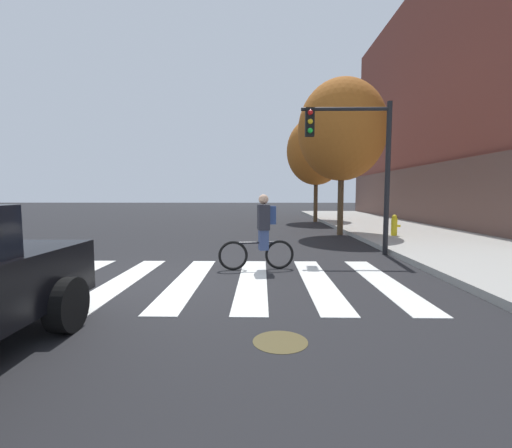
{
  "coord_description": "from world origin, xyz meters",
  "views": [
    {
      "loc": [
        1.92,
        -6.65,
        1.7
      ],
      "look_at": [
        1.77,
        2.15,
        0.94
      ],
      "focal_mm": 24.47,
      "sensor_mm": 36.0,
      "label": 1
    }
  ],
  "objects_px": {
    "cyclist": "(262,232)",
    "fire_hydrant": "(394,225)",
    "traffic_light_near": "(358,151)",
    "street_tree_near": "(342,130)",
    "manhole_cover": "(280,341)",
    "street_tree_mid": "(316,151)"
  },
  "relations": [
    {
      "from": "cyclist",
      "to": "street_tree_near",
      "type": "bearing_deg",
      "value": 64.22
    },
    {
      "from": "street_tree_near",
      "to": "street_tree_mid",
      "type": "height_order",
      "value": "street_tree_near"
    },
    {
      "from": "traffic_light_near",
      "to": "street_tree_near",
      "type": "height_order",
      "value": "street_tree_near"
    },
    {
      "from": "manhole_cover",
      "to": "street_tree_mid",
      "type": "bearing_deg",
      "value": 80.01
    },
    {
      "from": "street_tree_mid",
      "to": "traffic_light_near",
      "type": "bearing_deg",
      "value": -93.18
    },
    {
      "from": "fire_hydrant",
      "to": "street_tree_near",
      "type": "bearing_deg",
      "value": 139.05
    },
    {
      "from": "cyclist",
      "to": "fire_hydrant",
      "type": "relative_size",
      "value": 2.18
    },
    {
      "from": "traffic_light_near",
      "to": "street_tree_mid",
      "type": "bearing_deg",
      "value": 86.82
    },
    {
      "from": "manhole_cover",
      "to": "traffic_light_near",
      "type": "bearing_deg",
      "value": 67.48
    },
    {
      "from": "traffic_light_near",
      "to": "cyclist",
      "type": "bearing_deg",
      "value": -142.9
    },
    {
      "from": "cyclist",
      "to": "fire_hydrant",
      "type": "height_order",
      "value": "cyclist"
    },
    {
      "from": "manhole_cover",
      "to": "street_tree_near",
      "type": "distance_m",
      "value": 11.82
    },
    {
      "from": "street_tree_near",
      "to": "street_tree_mid",
      "type": "xyz_separation_m",
      "value": [
        0.02,
        6.81,
        -0.01
      ]
    },
    {
      "from": "manhole_cover",
      "to": "street_tree_mid",
      "type": "xyz_separation_m",
      "value": [
        3.07,
        17.4,
        4.26
      ]
    },
    {
      "from": "manhole_cover",
      "to": "fire_hydrant",
      "type": "bearing_deg",
      "value": 62.59
    },
    {
      "from": "cyclist",
      "to": "street_tree_near",
      "type": "relative_size",
      "value": 0.27
    },
    {
      "from": "traffic_light_near",
      "to": "street_tree_mid",
      "type": "xyz_separation_m",
      "value": [
        0.64,
        11.55,
        1.4
      ]
    },
    {
      "from": "manhole_cover",
      "to": "street_tree_near",
      "type": "relative_size",
      "value": 0.1
    },
    {
      "from": "fire_hydrant",
      "to": "street_tree_mid",
      "type": "distance_m",
      "value": 9.23
    },
    {
      "from": "manhole_cover",
      "to": "fire_hydrant",
      "type": "relative_size",
      "value": 0.82
    },
    {
      "from": "fire_hydrant",
      "to": "cyclist",
      "type": "bearing_deg",
      "value": -133.15
    },
    {
      "from": "traffic_light_near",
      "to": "street_tree_near",
      "type": "xyz_separation_m",
      "value": [
        0.62,
        4.74,
        1.42
      ]
    }
  ]
}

